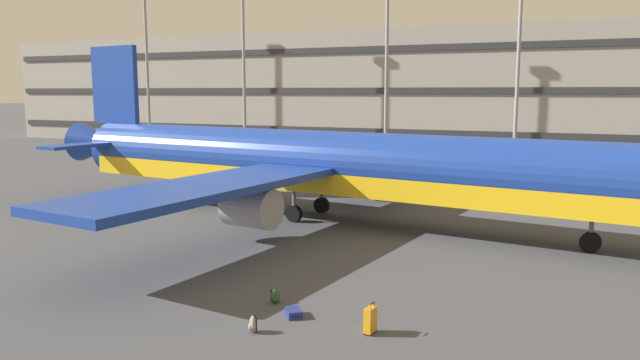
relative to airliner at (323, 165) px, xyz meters
The scene contains 11 objects.
ground_plane 3.24m from the airliner, 111.70° to the left, with size 600.00×600.00×0.00m, color #424449.
terminal_structure 45.49m from the airliner, 90.54° to the left, with size 130.89×15.35×14.23m.
airliner is the anchor object (origin of this frame).
light_mast_far_left 50.13m from the airliner, 139.66° to the left, with size 1.80×0.50×22.27m.
light_mast_left 40.58m from the airliner, 126.50° to the left, with size 1.80×0.50×20.50m.
light_mast_center_left 33.46m from the airliner, 101.16° to the left, with size 1.80×0.50×19.14m.
light_mast_center_right 34.25m from the airliner, 77.68° to the left, with size 1.80×0.50×23.75m.
suitcase_red 15.14m from the airliner, 70.57° to the right, with size 0.75×0.80×0.25m.
suitcase_small 16.44m from the airliner, 62.12° to the right, with size 0.29×0.48×0.95m.
backpack_teal 16.49m from the airliner, 74.32° to the right, with size 0.38×0.40×0.56m.
backpack_laid_flat 13.97m from the airliner, 73.73° to the right, with size 0.41×0.43×0.52m.
Camera 1 is at (13.38, -31.60, 7.04)m, focal length 34.12 mm.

